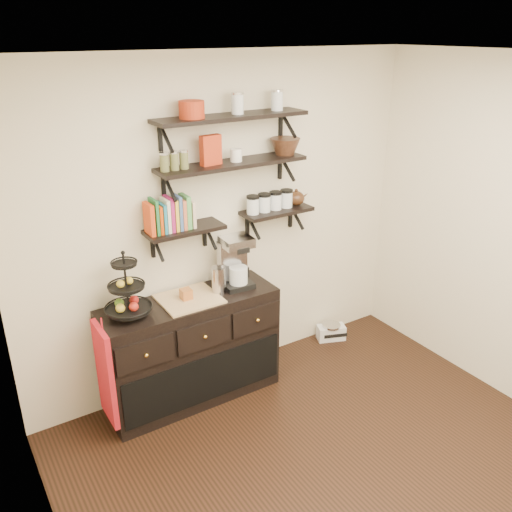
% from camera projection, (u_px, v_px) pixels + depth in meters
% --- Properties ---
extents(floor, '(3.50, 3.50, 0.00)m').
position_uv_depth(floor, '(359.00, 493.00, 3.57)').
color(floor, black).
rests_on(floor, ground).
extents(ceiling, '(3.50, 3.50, 0.02)m').
position_uv_depth(ceiling, '(402.00, 60.00, 2.52)').
color(ceiling, white).
rests_on(ceiling, back_wall).
extents(back_wall, '(3.50, 0.02, 2.70)m').
position_uv_depth(back_wall, '(225.00, 225.00, 4.41)').
color(back_wall, beige).
rests_on(back_wall, ground).
extents(left_wall, '(0.02, 3.50, 2.70)m').
position_uv_depth(left_wall, '(59.00, 427.00, 2.19)').
color(left_wall, beige).
rests_on(left_wall, ground).
extents(shelf_top, '(1.20, 0.27, 0.23)m').
position_uv_depth(shelf_top, '(231.00, 117.00, 3.96)').
color(shelf_top, black).
rests_on(shelf_top, back_wall).
extents(shelf_mid, '(1.20, 0.27, 0.23)m').
position_uv_depth(shelf_mid, '(232.00, 164.00, 4.10)').
color(shelf_mid, black).
rests_on(shelf_mid, back_wall).
extents(shelf_low_left, '(0.60, 0.25, 0.23)m').
position_uv_depth(shelf_low_left, '(184.00, 230.00, 4.08)').
color(shelf_low_left, black).
rests_on(shelf_low_left, back_wall).
extents(shelf_low_right, '(0.60, 0.25, 0.23)m').
position_uv_depth(shelf_low_right, '(276.00, 211.00, 4.49)').
color(shelf_low_right, black).
rests_on(shelf_low_right, back_wall).
extents(cookbooks, '(0.40, 0.15, 0.26)m').
position_uv_depth(cookbooks, '(175.00, 214.00, 3.99)').
color(cookbooks, '#CE4014').
rests_on(cookbooks, shelf_low_left).
extents(glass_canisters, '(0.43, 0.10, 0.13)m').
position_uv_depth(glass_canisters, '(270.00, 203.00, 4.43)').
color(glass_canisters, silver).
rests_on(glass_canisters, shelf_low_right).
extents(sideboard, '(1.40, 0.50, 0.92)m').
position_uv_depth(sideboard, '(192.00, 349.00, 4.35)').
color(sideboard, black).
rests_on(sideboard, floor).
extents(fruit_stand, '(0.33, 0.33, 0.49)m').
position_uv_depth(fruit_stand, '(128.00, 295.00, 3.88)').
color(fruit_stand, black).
rests_on(fruit_stand, sideboard).
extents(candle, '(0.08, 0.08, 0.08)m').
position_uv_depth(candle, '(186.00, 294.00, 4.14)').
color(candle, '#A25825').
rests_on(candle, sideboard).
extents(coffee_maker, '(0.25, 0.24, 0.43)m').
position_uv_depth(coffee_maker, '(235.00, 262.00, 4.33)').
color(coffee_maker, black).
rests_on(coffee_maker, sideboard).
extents(thermal_carafe, '(0.11, 0.11, 0.22)m').
position_uv_depth(thermal_carafe, '(219.00, 280.00, 4.24)').
color(thermal_carafe, silver).
rests_on(thermal_carafe, sideboard).
extents(apron, '(0.04, 0.33, 0.76)m').
position_uv_depth(apron, '(105.00, 375.00, 3.88)').
color(apron, '#AE1222').
rests_on(apron, sideboard).
extents(radio, '(0.30, 0.23, 0.16)m').
position_uv_depth(radio, '(331.00, 332.00, 5.32)').
color(radio, silver).
rests_on(radio, floor).
extents(recipe_box, '(0.17, 0.08, 0.22)m').
position_uv_depth(recipe_box, '(211.00, 150.00, 3.96)').
color(recipe_box, '#A92D13').
rests_on(recipe_box, shelf_mid).
extents(walnut_bowl, '(0.24, 0.24, 0.13)m').
position_uv_depth(walnut_bowl, '(285.00, 146.00, 4.30)').
color(walnut_bowl, black).
rests_on(walnut_bowl, shelf_mid).
extents(ramekins, '(0.09, 0.09, 0.10)m').
position_uv_depth(ramekins, '(236.00, 155.00, 4.09)').
color(ramekins, white).
rests_on(ramekins, shelf_mid).
extents(teapot, '(0.20, 0.16, 0.14)m').
position_uv_depth(teapot, '(296.00, 197.00, 4.55)').
color(teapot, '#361E10').
rests_on(teapot, shelf_low_right).
extents(red_pot, '(0.18, 0.18, 0.12)m').
position_uv_depth(red_pot, '(192.00, 109.00, 3.77)').
color(red_pot, '#A92D13').
rests_on(red_pot, shelf_top).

